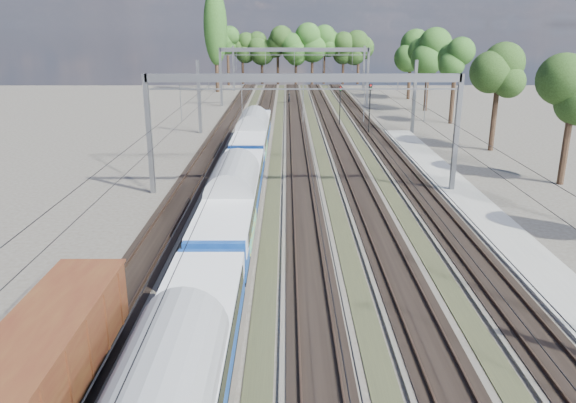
{
  "coord_description": "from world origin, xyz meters",
  "views": [
    {
      "loc": [
        -1.21,
        -11.49,
        12.39
      ],
      "look_at": [
        -1.14,
        18.86,
        2.8
      ],
      "focal_mm": 35.0,
      "sensor_mm": 36.0,
      "label": 1
    }
  ],
  "objects_px": {
    "emu_train": "(233,192)",
    "freight_boxcar": "(29,385)",
    "signal_near": "(340,101)",
    "worker": "(289,98)",
    "signal_far": "(370,103)"
  },
  "relations": [
    {
      "from": "emu_train",
      "to": "freight_boxcar",
      "type": "xyz_separation_m",
      "value": [
        -4.5,
        -18.5,
        -0.56
      ]
    },
    {
      "from": "signal_near",
      "to": "worker",
      "type": "bearing_deg",
      "value": 108.1
    },
    {
      "from": "emu_train",
      "to": "signal_far",
      "type": "xyz_separation_m",
      "value": [
        12.97,
        32.59,
        1.16
      ]
    },
    {
      "from": "emu_train",
      "to": "worker",
      "type": "xyz_separation_m",
      "value": [
        3.72,
        59.54,
        -1.7
      ]
    },
    {
      "from": "emu_train",
      "to": "signal_near",
      "type": "relative_size",
      "value": 12.45
    },
    {
      "from": "emu_train",
      "to": "worker",
      "type": "relative_size",
      "value": 36.98
    },
    {
      "from": "emu_train",
      "to": "freight_boxcar",
      "type": "relative_size",
      "value": 4.95
    },
    {
      "from": "emu_train",
      "to": "signal_near",
      "type": "distance_m",
      "value": 39.45
    },
    {
      "from": "freight_boxcar",
      "to": "worker",
      "type": "xyz_separation_m",
      "value": [
        8.22,
        78.03,
        -1.14
      ]
    },
    {
      "from": "freight_boxcar",
      "to": "signal_near",
      "type": "relative_size",
      "value": 2.51
    },
    {
      "from": "freight_boxcar",
      "to": "emu_train",
      "type": "bearing_deg",
      "value": 76.32
    },
    {
      "from": "freight_boxcar",
      "to": "signal_near",
      "type": "bearing_deg",
      "value": 75.61
    },
    {
      "from": "signal_far",
      "to": "worker",
      "type": "bearing_deg",
      "value": 92.47
    },
    {
      "from": "freight_boxcar",
      "to": "signal_near",
      "type": "height_order",
      "value": "signal_near"
    },
    {
      "from": "emu_train",
      "to": "freight_boxcar",
      "type": "distance_m",
      "value": 19.04
    }
  ]
}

